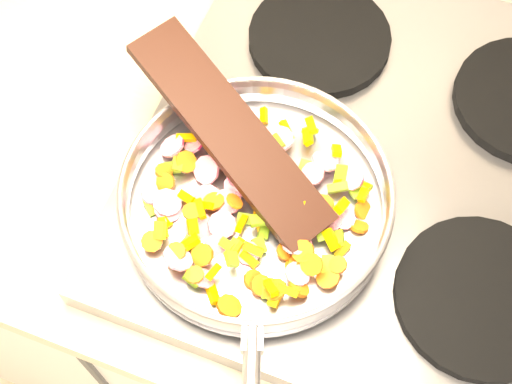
% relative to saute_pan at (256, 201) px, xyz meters
% --- Properties ---
extents(cooktop, '(0.60, 0.60, 0.04)m').
position_rel_saute_pan_xyz_m(cooktop, '(0.13, 0.13, -0.06)').
color(cooktop, '#939399').
rests_on(cooktop, counter_top).
extents(grate_fl, '(0.19, 0.19, 0.02)m').
position_rel_saute_pan_xyz_m(grate_fl, '(-0.01, -0.01, -0.04)').
color(grate_fl, black).
rests_on(grate_fl, cooktop).
extents(grate_fr, '(0.19, 0.19, 0.02)m').
position_rel_saute_pan_xyz_m(grate_fr, '(0.27, -0.01, -0.04)').
color(grate_fr, black).
rests_on(grate_fr, cooktop).
extents(grate_bl, '(0.19, 0.19, 0.02)m').
position_rel_saute_pan_xyz_m(grate_bl, '(-0.01, 0.27, -0.04)').
color(grate_bl, black).
rests_on(grate_bl, cooktop).
extents(saute_pan, '(0.34, 0.50, 0.05)m').
position_rel_saute_pan_xyz_m(saute_pan, '(0.00, 0.00, 0.00)').
color(saute_pan, '#9E9EA5').
rests_on(saute_pan, grate_fl).
extents(vegetable_heap, '(0.27, 0.27, 0.05)m').
position_rel_saute_pan_xyz_m(vegetable_heap, '(-0.00, -0.00, -0.01)').
color(vegetable_heap, '#D25E10').
rests_on(vegetable_heap, saute_pan).
extents(wooden_spatula, '(0.29, 0.20, 0.09)m').
position_rel_saute_pan_xyz_m(wooden_spatula, '(-0.05, 0.06, 0.03)').
color(wooden_spatula, black).
rests_on(wooden_spatula, saute_pan).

